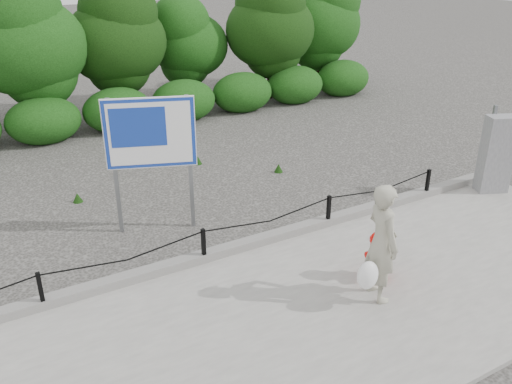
{
  "coord_description": "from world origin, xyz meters",
  "views": [
    {
      "loc": [
        -3.06,
        -6.95,
        4.77
      ],
      "look_at": [
        1.09,
        0.2,
        1.0
      ],
      "focal_mm": 38.0,
      "sensor_mm": 36.0,
      "label": 1
    }
  ],
  "objects_px": {
    "utility_cabinet": "(496,154)",
    "advertising_sign": "(150,139)",
    "pedestrian": "(381,245)",
    "fire_hydrant": "(378,255)"
  },
  "relations": [
    {
      "from": "pedestrian",
      "to": "utility_cabinet",
      "type": "xyz_separation_m",
      "value": [
        4.63,
        1.68,
        -0.06
      ]
    },
    {
      "from": "fire_hydrant",
      "to": "pedestrian",
      "type": "height_order",
      "value": "pedestrian"
    },
    {
      "from": "pedestrian",
      "to": "fire_hydrant",
      "type": "bearing_deg",
      "value": -30.09
    },
    {
      "from": "utility_cabinet",
      "to": "advertising_sign",
      "type": "height_order",
      "value": "advertising_sign"
    },
    {
      "from": "fire_hydrant",
      "to": "advertising_sign",
      "type": "bearing_deg",
      "value": 125.46
    },
    {
      "from": "pedestrian",
      "to": "advertising_sign",
      "type": "bearing_deg",
      "value": 39.53
    },
    {
      "from": "fire_hydrant",
      "to": "pedestrian",
      "type": "relative_size",
      "value": 0.46
    },
    {
      "from": "utility_cabinet",
      "to": "advertising_sign",
      "type": "bearing_deg",
      "value": -172.81
    },
    {
      "from": "pedestrian",
      "to": "advertising_sign",
      "type": "xyz_separation_m",
      "value": [
        -1.98,
        3.69,
        0.8
      ]
    },
    {
      "from": "pedestrian",
      "to": "utility_cabinet",
      "type": "height_order",
      "value": "same"
    }
  ]
}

